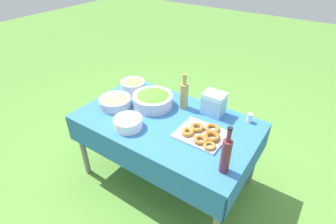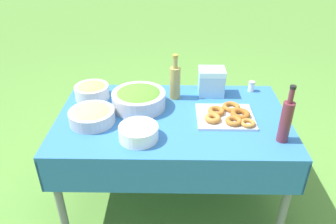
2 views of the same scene
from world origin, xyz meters
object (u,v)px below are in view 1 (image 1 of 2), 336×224
(wine_bottle, at_px, (226,155))
(cooler_box, at_px, (214,103))
(salad_bowl, at_px, (153,99))
(pasta_bowl, at_px, (115,101))
(fruit_bowl, at_px, (133,85))
(olive_oil_bottle, at_px, (184,95))
(plate_stack, at_px, (128,123))
(donut_platter, at_px, (203,134))

(wine_bottle, bearing_deg, cooler_box, 122.17)
(salad_bowl, relative_size, pasta_bowl, 1.26)
(wine_bottle, bearing_deg, fruit_bowl, 157.44)
(fruit_bowl, bearing_deg, olive_oil_bottle, 0.82)
(olive_oil_bottle, bearing_deg, pasta_bowl, -147.38)
(plate_stack, xyz_separation_m, wine_bottle, (0.82, -0.00, 0.10))
(olive_oil_bottle, bearing_deg, salad_bowl, -151.03)
(pasta_bowl, distance_m, plate_stack, 0.35)
(pasta_bowl, relative_size, cooler_box, 1.44)
(fruit_bowl, bearing_deg, wine_bottle, -22.56)
(donut_platter, xyz_separation_m, fruit_bowl, (-0.92, 0.26, 0.04))
(plate_stack, bearing_deg, fruit_bowl, 127.19)
(plate_stack, distance_m, olive_oil_bottle, 0.55)
(donut_platter, distance_m, cooler_box, 0.35)
(donut_platter, height_order, fruit_bowl, fruit_bowl)
(pasta_bowl, xyz_separation_m, plate_stack, (0.31, -0.17, -0.01))
(pasta_bowl, xyz_separation_m, donut_platter, (0.85, 0.06, -0.03))
(wine_bottle, xyz_separation_m, fruit_bowl, (-1.20, 0.50, -0.08))
(salad_bowl, height_order, donut_platter, salad_bowl)
(cooler_box, bearing_deg, wine_bottle, -57.83)
(olive_oil_bottle, bearing_deg, plate_stack, -112.57)
(pasta_bowl, xyz_separation_m, fruit_bowl, (-0.07, 0.32, 0.01))
(donut_platter, bearing_deg, pasta_bowl, -176.19)
(plate_stack, height_order, cooler_box, cooler_box)
(salad_bowl, bearing_deg, fruit_bowl, 159.89)
(pasta_bowl, relative_size, donut_platter, 0.78)
(olive_oil_bottle, bearing_deg, wine_bottle, -39.49)
(fruit_bowl, bearing_deg, pasta_bowl, -77.83)
(salad_bowl, relative_size, cooler_box, 1.82)
(wine_bottle, distance_m, cooler_box, 0.67)
(salad_bowl, distance_m, cooler_box, 0.54)
(olive_oil_bottle, bearing_deg, fruit_bowl, -179.18)
(pasta_bowl, bearing_deg, cooler_box, 26.66)
(salad_bowl, distance_m, olive_oil_bottle, 0.28)
(donut_platter, bearing_deg, fruit_bowl, 163.95)
(wine_bottle, bearing_deg, pasta_bowl, 171.10)
(salad_bowl, xyz_separation_m, olive_oil_bottle, (0.24, 0.13, 0.06))
(fruit_bowl, bearing_deg, salad_bowl, -20.11)
(donut_platter, xyz_separation_m, plate_stack, (-0.55, -0.23, 0.02))
(wine_bottle, distance_m, fruit_bowl, 1.30)
(plate_stack, bearing_deg, cooler_box, 50.21)
(wine_bottle, relative_size, fruit_bowl, 1.47)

